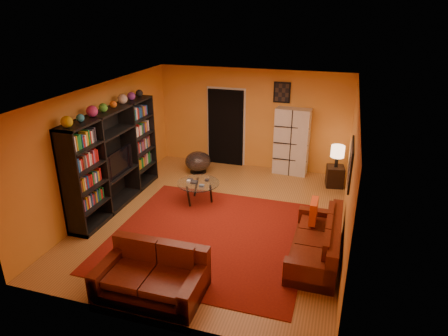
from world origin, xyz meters
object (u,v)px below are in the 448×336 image
(coffee_table, at_px, (198,185))
(side_table, at_px, (335,176))
(bowl_chair, at_px, (198,162))
(table_lamp, at_px, (338,152))
(tv, at_px, (115,162))
(entertainment_unit, at_px, (114,158))
(loveseat, at_px, (153,274))
(sofa, at_px, (320,243))
(storage_cabinet, at_px, (292,142))

(coffee_table, bearing_deg, side_table, 31.87)
(bowl_chair, xyz_separation_m, table_lamp, (3.44, 0.17, 0.58))
(tv, bearing_deg, entertainment_unit, 46.04)
(entertainment_unit, height_order, bowl_chair, entertainment_unit)
(table_lamp, bearing_deg, entertainment_unit, -152.88)
(tv, distance_m, side_table, 5.10)
(loveseat, xyz_separation_m, side_table, (2.46, 4.72, -0.03))
(loveseat, bearing_deg, tv, 40.09)
(loveseat, bearing_deg, table_lamp, -27.66)
(entertainment_unit, relative_size, tv, 3.17)
(sofa, distance_m, coffee_table, 3.05)
(loveseat, distance_m, table_lamp, 5.36)
(sofa, distance_m, table_lamp, 3.18)
(bowl_chair, relative_size, table_lamp, 1.28)
(loveseat, relative_size, coffee_table, 1.72)
(entertainment_unit, bearing_deg, side_table, 27.12)
(entertainment_unit, distance_m, tv, 0.09)
(bowl_chair, bearing_deg, coffee_table, -69.11)
(tv, xyz_separation_m, side_table, (4.46, 2.36, -0.74))
(tv, distance_m, storage_cabinet, 4.37)
(entertainment_unit, bearing_deg, tv, -43.96)
(storage_cabinet, height_order, bowl_chair, storage_cabinet)
(loveseat, height_order, table_lamp, table_lamp)
(storage_cabinet, distance_m, table_lamp, 1.25)
(entertainment_unit, relative_size, sofa, 1.54)
(bowl_chair, bearing_deg, loveseat, -77.85)
(sofa, relative_size, loveseat, 1.22)
(loveseat, bearing_deg, side_table, -27.66)
(bowl_chair, distance_m, side_table, 3.45)
(sofa, height_order, bowl_chair, sofa)
(table_lamp, bearing_deg, tv, -152.14)
(coffee_table, xyz_separation_m, storage_cabinet, (1.69, 2.25, 0.43))
(loveseat, relative_size, side_table, 3.19)
(entertainment_unit, bearing_deg, bowl_chair, 63.43)
(coffee_table, xyz_separation_m, bowl_chair, (-0.61, 1.59, -0.13))
(storage_cabinet, bearing_deg, tv, -135.75)
(coffee_table, xyz_separation_m, side_table, (2.83, 1.76, -0.17))
(coffee_table, bearing_deg, entertainment_unit, -161.89)
(loveseat, bearing_deg, sofa, -55.93)
(storage_cabinet, relative_size, side_table, 3.42)
(tv, relative_size, bowl_chair, 1.41)
(entertainment_unit, height_order, side_table, entertainment_unit)
(entertainment_unit, xyz_separation_m, bowl_chair, (1.07, 2.14, -0.76))
(sofa, bearing_deg, table_lamp, 88.46)
(loveseat, bearing_deg, storage_cabinet, -14.28)
(side_table, bearing_deg, table_lamp, 0.00)
(coffee_table, distance_m, table_lamp, 3.37)
(coffee_table, distance_m, bowl_chair, 1.71)
(loveseat, xyz_separation_m, table_lamp, (2.46, 4.72, 0.59))
(entertainment_unit, height_order, loveseat, entertainment_unit)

